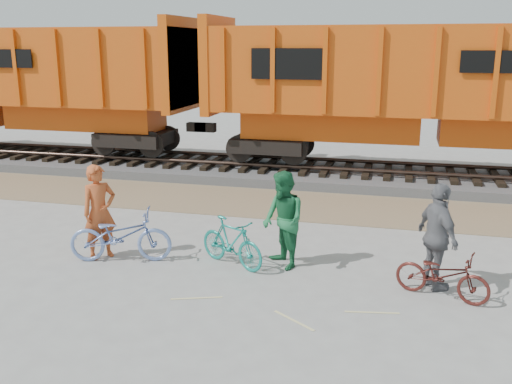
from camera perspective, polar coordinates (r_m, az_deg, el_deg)
ground at (r=10.59m, az=0.71°, el=-9.38°), size 120.00×120.00×0.00m
gravel_strip at (r=15.68m, az=5.46°, el=-1.38°), size 120.00×3.00×0.02m
ballast_bed at (r=19.01m, az=7.13°, el=1.83°), size 120.00×4.00×0.30m
track at (r=18.94m, az=7.16°, el=2.79°), size 120.00×2.60×0.24m
hopper_car_left at (r=23.25m, az=-23.55°, el=10.18°), size 14.00×3.13×4.65m
hopper_car_center at (r=18.47m, az=17.22°, el=9.91°), size 14.00×3.13×4.65m
bicycle_blue at (r=11.89m, az=-13.38°, el=-4.26°), size 2.17×1.24×1.08m
bicycle_teal at (r=11.35m, az=-2.46°, el=-5.03°), size 1.66×1.18×0.98m
bicycle_maroon at (r=10.47m, az=18.13°, el=-7.88°), size 1.72×1.06×0.85m
person_solo at (r=12.08m, az=-15.39°, el=-1.92°), size 0.81×0.85×1.96m
person_man at (r=11.15m, az=2.74°, el=-2.84°), size 1.15×1.19×1.93m
person_woman at (r=10.65m, az=17.70°, el=-4.29°), size 0.97×1.24×1.96m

